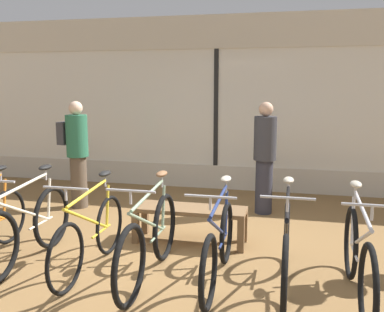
# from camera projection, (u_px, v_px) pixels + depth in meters

# --- Properties ---
(ground_plane) EXTENTS (24.00, 24.00, 0.00)m
(ground_plane) POSITION_uv_depth(u_px,v_px,m) (158.00, 265.00, 4.73)
(ground_plane) COLOR olive
(shop_back_wall) EXTENTS (12.00, 0.08, 3.20)m
(shop_back_wall) POSITION_uv_depth(u_px,v_px,m) (216.00, 102.00, 7.91)
(shop_back_wall) COLOR beige
(shop_back_wall) RESTS_ON ground_plane
(bicycle_left) EXTENTS (0.46, 1.79, 1.06)m
(bicycle_left) POSITION_uv_depth(u_px,v_px,m) (27.00, 228.00, 4.70)
(bicycle_left) COLOR black
(bicycle_left) RESTS_ON ground_plane
(bicycle_center_left) EXTENTS (0.46, 1.69, 1.02)m
(bicycle_center_left) POSITION_uv_depth(u_px,v_px,m) (91.00, 235.00, 4.54)
(bicycle_center_left) COLOR black
(bicycle_center_left) RESTS_ON ground_plane
(bicycle_center) EXTENTS (0.46, 1.83, 1.06)m
(bicycle_center) POSITION_uv_depth(u_px,v_px,m) (150.00, 241.00, 4.32)
(bicycle_center) COLOR black
(bicycle_center) RESTS_ON ground_plane
(bicycle_center_right) EXTENTS (0.46, 1.72, 1.02)m
(bicycle_center_right) POSITION_uv_depth(u_px,v_px,m) (219.00, 246.00, 4.25)
(bicycle_center_right) COLOR black
(bicycle_center_right) RESTS_ON ground_plane
(bicycle_right) EXTENTS (0.46, 1.73, 1.04)m
(bicycle_right) POSITION_uv_depth(u_px,v_px,m) (286.00, 249.00, 4.15)
(bicycle_right) COLOR black
(bicycle_right) RESTS_ON ground_plane
(bicycle_far_right) EXTENTS (0.46, 1.79, 1.06)m
(bicycle_far_right) POSITION_uv_depth(u_px,v_px,m) (358.00, 259.00, 3.88)
(bicycle_far_right) COLOR black
(bicycle_far_right) RESTS_ON ground_plane
(display_bench) EXTENTS (1.40, 0.44, 0.45)m
(display_bench) POSITION_uv_depth(u_px,v_px,m) (190.00, 214.00, 5.34)
(display_bench) COLOR brown
(display_bench) RESTS_ON ground_plane
(customer_near_rack) EXTENTS (0.41, 0.41, 1.71)m
(customer_near_rack) POSITION_uv_depth(u_px,v_px,m) (265.00, 156.00, 6.47)
(customer_near_rack) COLOR #2D2D38
(customer_near_rack) RESTS_ON ground_plane
(customer_by_window) EXTENTS (0.53, 0.40, 1.71)m
(customer_by_window) POSITION_uv_depth(u_px,v_px,m) (77.00, 151.00, 6.79)
(customer_by_window) COLOR brown
(customer_by_window) RESTS_ON ground_plane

